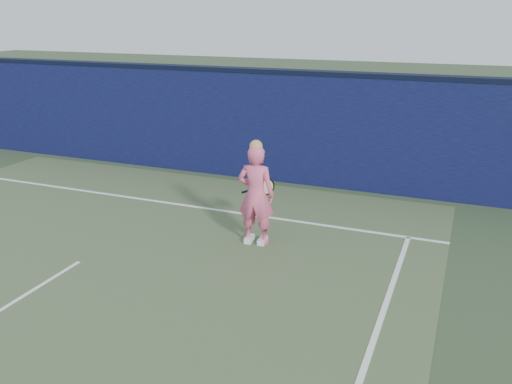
% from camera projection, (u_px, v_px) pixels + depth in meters
% --- Properties ---
extents(ground, '(80.00, 80.00, 0.00)m').
position_uv_depth(ground, '(33.00, 291.00, 7.83)').
color(ground, '#304229').
rests_on(ground, ground).
extents(backstop_wall, '(24.00, 0.40, 2.50)m').
position_uv_depth(backstop_wall, '(223.00, 124.00, 13.15)').
color(backstop_wall, '#0B0C33').
rests_on(backstop_wall, ground).
extents(wall_cap, '(24.00, 0.42, 0.10)m').
position_uv_depth(wall_cap, '(222.00, 69.00, 12.74)').
color(wall_cap, black).
rests_on(wall_cap, backstop_wall).
extents(player, '(0.67, 0.47, 1.83)m').
position_uv_depth(player, '(256.00, 195.00, 9.18)').
color(player, '#E75984').
rests_on(player, ground).
extents(racket, '(0.57, 0.28, 0.32)m').
position_uv_depth(racket, '(264.00, 187.00, 9.63)').
color(racket, black).
rests_on(racket, ground).
extents(court_lines, '(11.00, 12.04, 0.01)m').
position_uv_depth(court_lines, '(16.00, 301.00, 7.53)').
color(court_lines, white).
rests_on(court_lines, court_surface).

